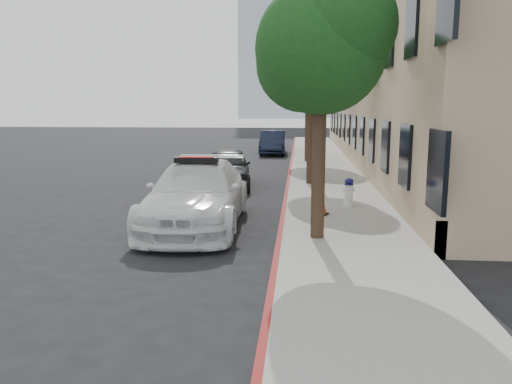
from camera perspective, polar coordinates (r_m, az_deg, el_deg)
The scene contains 13 objects.
ground at distance 13.51m, azimuth -5.73°, elevation -3.29°, with size 120.00×120.00×0.00m, color black.
sidewalk at distance 23.14m, azimuth 7.73°, elevation 2.30°, with size 3.20×50.00×0.15m, color gray.
curb_strip at distance 23.12m, azimuth 3.91°, elevation 2.36°, with size 0.12×50.00×0.15m, color maroon.
building at distance 28.79m, azimuth 18.99°, elevation 13.14°, with size 8.00×36.00×10.00m, color tan.
tower_right at distance 149.28m, azimuth 7.80°, elevation 16.95°, with size 14.00×14.00×44.00m, color #9EA8B7.
tree_near at distance 10.99m, azimuth 7.60°, elevation 16.13°, with size 2.92×2.82×5.62m.
tree_mid at distance 18.95m, azimuth 6.51°, elevation 13.08°, with size 2.77×2.64×5.43m.
tree_far at distance 26.95m, azimuth 6.09°, elevation 12.56°, with size 3.10×3.00×5.81m.
police_car at distance 12.80m, azimuth -6.74°, elevation -0.27°, with size 2.47×5.73×1.79m.
parked_car_mid at distance 19.14m, azimuth -3.35°, elevation 2.86°, with size 1.76×4.38×1.49m, color black.
parked_car_far at distance 32.26m, azimuth 1.96°, elevation 5.68°, with size 1.59×4.57×1.50m, color black.
fire_hydrant at distance 14.84m, azimuth 10.56°, elevation -0.06°, with size 0.35×0.32×0.83m.
traffic_cone at distance 13.59m, azimuth 7.47°, elevation -1.10°, with size 0.47×0.47×0.71m.
Camera 1 is at (2.48, -12.93, 3.04)m, focal length 35.00 mm.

